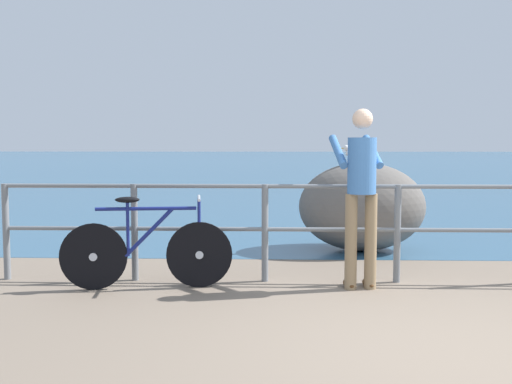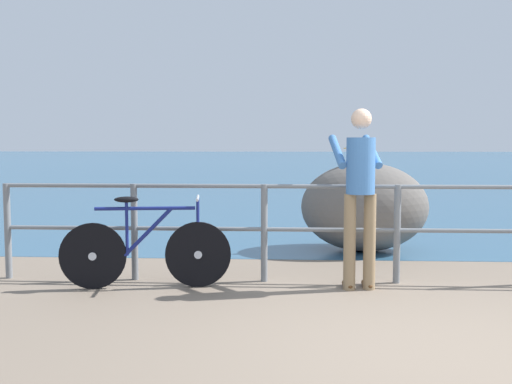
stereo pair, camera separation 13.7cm
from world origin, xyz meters
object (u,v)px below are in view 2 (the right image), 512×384
breakwater_boulder_main (364,207)px  person_at_railing (360,189)px  bicycle (146,249)px  seagull (357,152)px

breakwater_boulder_main → person_at_railing: bearing=-98.4°
bicycle → seagull: size_ratio=5.02×
breakwater_boulder_main → seagull: bearing=-178.2°
bicycle → seagull: (2.33, 2.20, 0.93)m
bicycle → breakwater_boulder_main: bearing=34.6°
breakwater_boulder_main → seagull: 0.74m
person_at_railing → breakwater_boulder_main: size_ratio=1.05×
breakwater_boulder_main → seagull: seagull is taller
person_at_railing → breakwater_boulder_main: 2.20m
person_at_railing → breakwater_boulder_main: person_at_railing is taller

